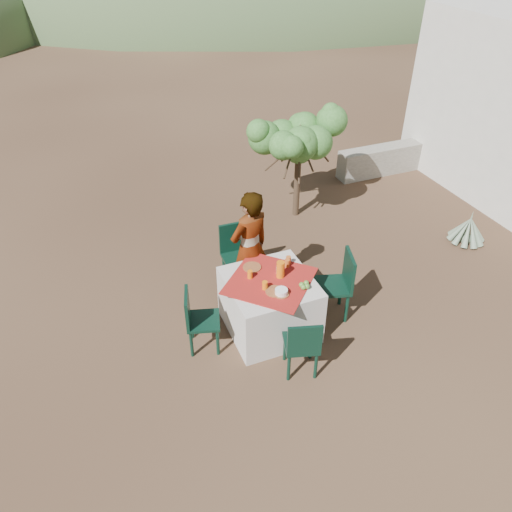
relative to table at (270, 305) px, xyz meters
The scene contains 21 objects.
ground 0.72m from the table, 16.19° to the right, with size 160.00×160.00×0.00m, color #362318.
table is the anchor object (origin of this frame).
chair_far 1.04m from the table, 92.50° to the left, with size 0.43×0.43×0.91m.
chair_near 0.84m from the table, 87.69° to the right, with size 0.47×0.47×0.82m.
chair_left 0.93m from the table, behind, with size 0.48×0.48×0.83m.
chair_right 0.93m from the table, ahead, with size 0.54×0.54×0.93m.
person 0.77m from the table, 90.81° to the left, with size 0.59×0.39×1.63m, color #8C6651.
shrub_tree 3.07m from the table, 57.13° to the left, with size 1.39×1.36×1.63m.
agave 3.75m from the table, ahead, with size 0.59×0.58×0.62m.
stone_wall 5.29m from the table, 37.59° to the left, with size 2.60×0.35×0.55m, color gray.
plate_far 0.51m from the table, 108.70° to the left, with size 0.23×0.23×0.01m, color brown.
plate_near 0.45m from the table, 99.53° to the right, with size 0.22×0.22×0.01m, color brown.
glass_far 0.50m from the table, 146.25° to the left, with size 0.06×0.06×0.10m, color orange.
glass_near 0.47m from the table, 134.42° to the right, with size 0.06×0.06×0.10m, color orange.
juice_pitcher 0.51m from the table, ahead, with size 0.10×0.10×0.21m, color orange.
bowl_plate 0.48m from the table, 86.24° to the right, with size 0.19×0.19×0.01m, color brown.
white_bowl 0.51m from the table, 86.24° to the right, with size 0.15×0.15×0.06m, color white.
jar_left 0.56m from the table, 30.20° to the left, with size 0.06×0.06×0.10m, color #CE6024.
jar_right 0.60m from the table, 33.23° to the left, with size 0.06×0.06×0.10m, color #CE6024.
napkin_holder 0.46m from the table, 30.72° to the left, with size 0.06×0.04×0.08m, color white.
fruit_cluster 0.59m from the table, 40.49° to the right, with size 0.13×0.12×0.07m.
Camera 1 is at (-2.50, -4.09, 4.47)m, focal length 35.00 mm.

